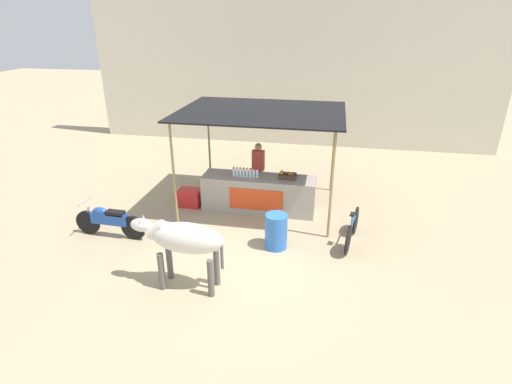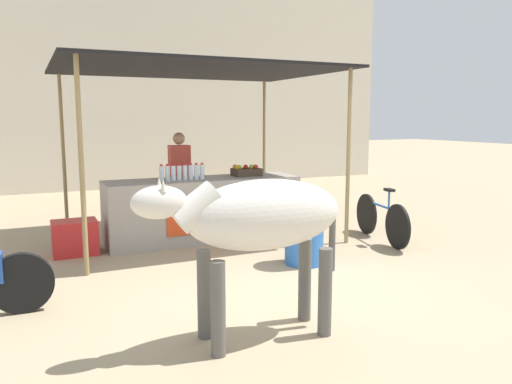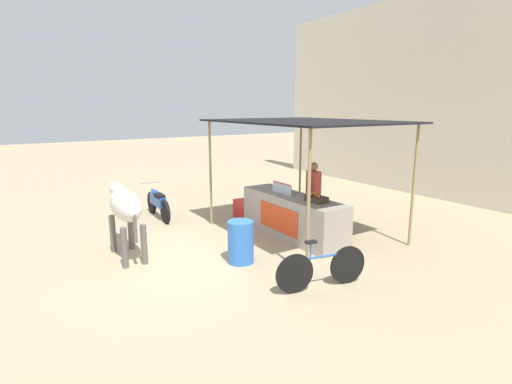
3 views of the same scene
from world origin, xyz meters
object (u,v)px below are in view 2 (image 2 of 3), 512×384
object	(u,v)px
vendor_behind_counter	(180,181)
cow	(258,221)
cooler_box	(75,238)
water_barrel	(304,233)
fruit_crate	(246,171)
stall_counter	(204,209)
bicycle_leaning	(381,219)

from	to	relation	value
vendor_behind_counter	cow	world-z (taller)	vendor_behind_counter
cooler_box	water_barrel	bearing A→B (deg)	-32.96
fruit_crate	cow	world-z (taller)	cow
stall_counter	fruit_crate	bearing A→B (deg)	3.66
fruit_crate	vendor_behind_counter	xyz separation A→B (m)	(-0.91, 0.70, -0.18)
water_barrel	bicycle_leaning	bearing A→B (deg)	17.90
cow	vendor_behind_counter	bearing A→B (deg)	82.27
vendor_behind_counter	cooler_box	bearing A→B (deg)	-154.30
stall_counter	cow	world-z (taller)	cow
vendor_behind_counter	bicycle_leaning	world-z (taller)	vendor_behind_counter
stall_counter	bicycle_leaning	size ratio (longest dim) A/B	1.83
water_barrel	cooler_box	bearing A→B (deg)	147.04
fruit_crate	cooler_box	world-z (taller)	fruit_crate
vendor_behind_counter	cooler_box	distance (m)	2.05
cow	bicycle_leaning	world-z (taller)	cow
stall_counter	cooler_box	size ratio (longest dim) A/B	5.00
stall_counter	water_barrel	size ratio (longest dim) A/B	3.65
stall_counter	cow	size ratio (longest dim) A/B	1.64
fruit_crate	bicycle_leaning	world-z (taller)	fruit_crate
vendor_behind_counter	bicycle_leaning	bearing A→B (deg)	-38.13
fruit_crate	cow	xyz separation A→B (m)	(-1.50, -3.63, -0.00)
fruit_crate	bicycle_leaning	bearing A→B (deg)	-38.29
vendor_behind_counter	cooler_box	world-z (taller)	vendor_behind_counter
cow	cooler_box	bearing A→B (deg)	108.70
bicycle_leaning	stall_counter	bearing A→B (deg)	152.25
cooler_box	bicycle_leaning	bearing A→B (deg)	-15.18
water_barrel	stall_counter	bearing A→B (deg)	112.10
vendor_behind_counter	cow	size ratio (longest dim) A/B	0.90
stall_counter	fruit_crate	xyz separation A→B (m)	(0.75, 0.05, 0.55)
fruit_crate	cow	size ratio (longest dim) A/B	0.24
cooler_box	cow	size ratio (longest dim) A/B	0.33
stall_counter	fruit_crate	distance (m)	0.93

